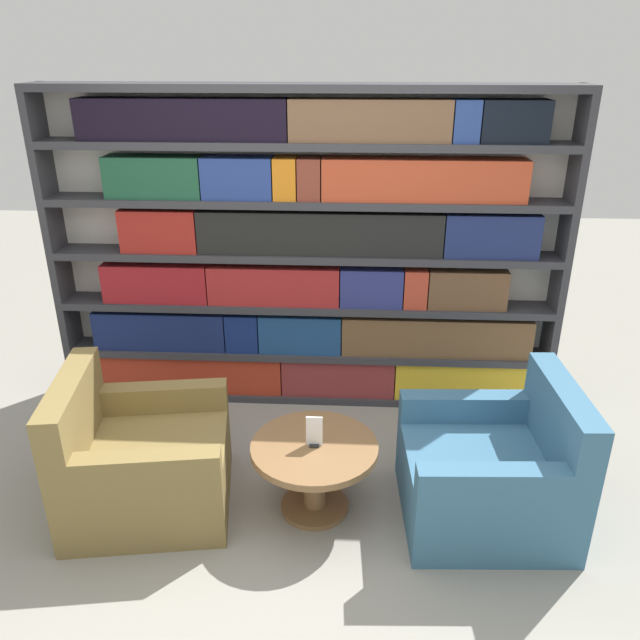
% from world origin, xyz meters
% --- Properties ---
extents(ground_plane, '(14.00, 14.00, 0.00)m').
position_xyz_m(ground_plane, '(0.00, 0.00, 0.00)').
color(ground_plane, gray).
extents(bookshelf, '(3.49, 0.30, 2.20)m').
position_xyz_m(bookshelf, '(0.02, 1.51, 1.07)').
color(bookshelf, silver).
rests_on(bookshelf, ground_plane).
extents(armchair_left, '(0.98, 0.93, 0.81)m').
position_xyz_m(armchair_left, '(-0.83, 0.23, 0.28)').
color(armchair_left, olive).
rests_on(armchair_left, ground_plane).
extents(armchair_right, '(0.90, 0.85, 0.81)m').
position_xyz_m(armchair_right, '(1.11, 0.24, 0.28)').
color(armchair_right, '#386684').
rests_on(armchair_right, ground_plane).
extents(coffee_table, '(0.70, 0.70, 0.43)m').
position_xyz_m(coffee_table, '(0.14, 0.24, 0.31)').
color(coffee_table, brown).
rests_on(coffee_table, ground_plane).
extents(table_sign, '(0.09, 0.06, 0.18)m').
position_xyz_m(table_sign, '(0.14, 0.24, 0.50)').
color(table_sign, black).
rests_on(table_sign, coffee_table).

